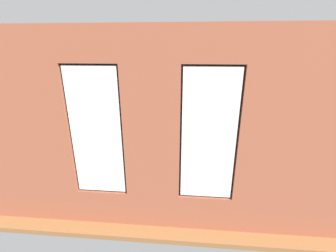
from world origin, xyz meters
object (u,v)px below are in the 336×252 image
(potted_plant_corner_near_left, at_px, (245,124))
(couch_left, at_px, (258,156))
(coffee_table, at_px, (175,145))
(potted_plant_foreground_right, at_px, (105,119))
(remote_silver, at_px, (175,142))
(remote_black, at_px, (187,141))
(tv_flatscreen, at_px, (68,127))
(couch_by_window, at_px, (129,186))
(potted_plant_beside_window_right, at_px, (67,179))
(cup_ceramic, at_px, (178,143))
(media_console, at_px, (71,147))
(papasan_chair, at_px, (163,124))
(potted_plant_between_couches, at_px, (196,179))
(potted_plant_corner_far_left, at_px, (295,186))

(potted_plant_corner_near_left, bearing_deg, couch_left, 86.16)
(coffee_table, distance_m, potted_plant_foreground_right, 3.33)
(remote_silver, distance_m, potted_plant_corner_near_left, 3.07)
(coffee_table, relative_size, remote_silver, 7.38)
(remote_black, bearing_deg, tv_flatscreen, 88.39)
(remote_silver, bearing_deg, tv_flatscreen, -52.41)
(coffee_table, distance_m, tv_flatscreen, 3.15)
(couch_by_window, bearing_deg, potted_plant_beside_window_right, 4.79)
(couch_by_window, distance_m, remote_silver, 2.26)
(cup_ceramic, xyz_separation_m, potted_plant_foreground_right, (2.88, -1.94, 0.04))
(tv_flatscreen, distance_m, potted_plant_beside_window_right, 2.20)
(coffee_table, distance_m, media_console, 3.11)
(coffee_table, height_order, tv_flatscreen, tv_flatscreen)
(cup_ceramic, relative_size, potted_plant_foreground_right, 0.07)
(couch_left, xyz_separation_m, papasan_chair, (2.82, -2.01, 0.13))
(couch_left, bearing_deg, potted_plant_corner_near_left, 173.14)
(papasan_chair, bearing_deg, remote_silver, 107.92)
(couch_by_window, relative_size, coffee_table, 1.56)
(potted_plant_beside_window_right, bearing_deg, coffee_table, -134.57)
(couch_left, distance_m, potted_plant_between_couches, 2.41)
(tv_flatscreen, bearing_deg, papasan_chair, -143.77)
(media_console, bearing_deg, remote_black, -173.40)
(cup_ceramic, xyz_separation_m, media_console, (3.19, 0.13, -0.20))
(potted_plant_corner_near_left, bearing_deg, media_console, 20.89)
(potted_plant_beside_window_right, bearing_deg, cup_ceramic, -137.45)
(papasan_chair, xyz_separation_m, potted_plant_between_couches, (-1.08, 3.66, 0.09))
(cup_ceramic, relative_size, remote_silver, 0.55)
(coffee_table, height_order, potted_plant_beside_window_right, potted_plant_beside_window_right)
(couch_left, height_order, potted_plant_beside_window_right, potted_plant_beside_window_right)
(coffee_table, xyz_separation_m, media_console, (3.09, 0.25, -0.10))
(potted_plant_foreground_right, relative_size, potted_plant_corner_far_left, 1.14)
(media_console, xyz_separation_m, potted_plant_between_couches, (-3.65, 1.78, 0.25))
(couch_by_window, xyz_separation_m, papasan_chair, (-0.33, -3.71, 0.13))
(potted_plant_foreground_right, bearing_deg, cup_ceramic, 146.13)
(potted_plant_foreground_right, height_order, potted_plant_corner_near_left, potted_plant_foreground_right)
(media_console, height_order, potted_plant_foreground_right, potted_plant_foreground_right)
(couch_by_window, distance_m, potted_plant_foreground_right, 4.35)
(potted_plant_between_couches, bearing_deg, media_console, -25.99)
(remote_black, distance_m, potted_plant_between_couches, 2.19)
(couch_by_window, height_order, cup_ceramic, couch_by_window)
(potted_plant_between_couches, bearing_deg, coffee_table, -74.69)
(couch_left, xyz_separation_m, potted_plant_corner_near_left, (-0.15, -2.24, 0.17))
(couch_by_window, relative_size, remote_black, 11.50)
(remote_black, relative_size, potted_plant_foreground_right, 0.12)
(remote_black, distance_m, potted_plant_corner_near_left, 2.71)
(papasan_chair, relative_size, potted_plant_corner_far_left, 0.98)
(remote_black, bearing_deg, media_console, 88.44)
(tv_flatscreen, distance_m, potted_plant_between_couches, 4.08)
(media_console, relative_size, potted_plant_corner_near_left, 1.36)
(couch_by_window, height_order, potted_plant_corner_far_left, potted_plant_corner_far_left)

